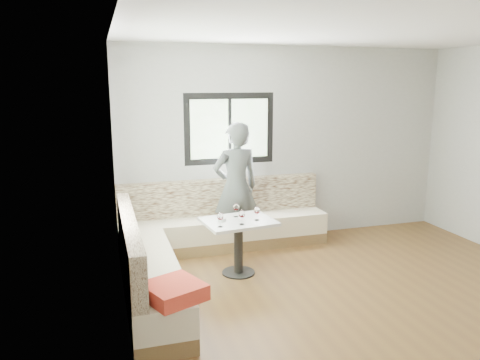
% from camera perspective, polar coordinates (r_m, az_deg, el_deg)
% --- Properties ---
extents(room, '(5.01, 5.01, 2.81)m').
position_cam_1_polar(room, '(4.78, 16.30, 0.76)').
color(room, brown).
rests_on(room, ground).
extents(banquette, '(2.90, 2.87, 0.95)m').
position_cam_1_polar(banquette, '(5.89, -5.43, -7.64)').
color(banquette, olive).
rests_on(banquette, ground).
extents(table, '(0.90, 0.74, 0.68)m').
position_cam_1_polar(table, '(5.66, -0.19, -6.56)').
color(table, black).
rests_on(table, ground).
extents(person, '(0.70, 0.50, 1.78)m').
position_cam_1_polar(person, '(6.33, -0.51, -0.93)').
color(person, '#494F4E').
rests_on(person, ground).
extents(olive_ramekin, '(0.10, 0.10, 0.04)m').
position_cam_1_polar(olive_ramekin, '(5.57, -2.23, -4.81)').
color(olive_ramekin, white).
rests_on(olive_ramekin, table).
extents(wine_glass_a, '(0.08, 0.08, 0.17)m').
position_cam_1_polar(wine_glass_a, '(5.32, -2.42, -4.50)').
color(wine_glass_a, white).
rests_on(wine_glass_a, table).
extents(wine_glass_b, '(0.08, 0.08, 0.17)m').
position_cam_1_polar(wine_glass_b, '(5.41, 0.23, -4.22)').
color(wine_glass_b, white).
rests_on(wine_glass_b, table).
extents(wine_glass_c, '(0.08, 0.08, 0.17)m').
position_cam_1_polar(wine_glass_c, '(5.57, 2.07, -3.76)').
color(wine_glass_c, white).
rests_on(wine_glass_c, table).
extents(wine_glass_d, '(0.08, 0.08, 0.17)m').
position_cam_1_polar(wine_glass_d, '(5.70, -0.47, -3.38)').
color(wine_glass_d, white).
rests_on(wine_glass_d, table).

